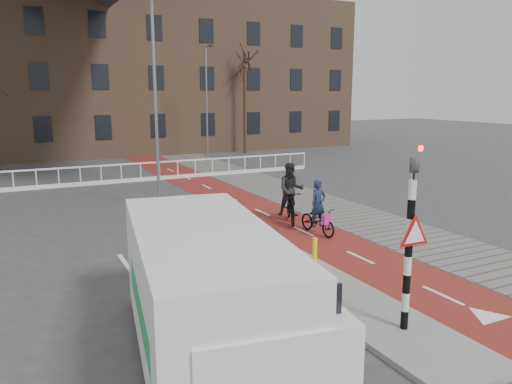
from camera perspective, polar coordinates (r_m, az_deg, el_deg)
name	(u,v)px	position (r m, az deg, el deg)	size (l,w,h in m)	color
ground	(362,292)	(12.05, 12.06, -11.10)	(120.00, 120.00, 0.00)	#38383A
bike_lane	(241,202)	(21.01, -1.77, -1.20)	(2.50, 60.00, 0.01)	maroon
sidewalk	(298,196)	(22.30, 4.77, -0.50)	(3.00, 60.00, 0.01)	slate
curb_island	(258,247)	(14.85, 0.23, -6.28)	(1.80, 16.00, 0.12)	gray
traffic_signal	(410,234)	(9.60, 17.24, -4.63)	(0.80, 0.80, 3.68)	black
bollard	(315,256)	(12.53, 6.71, -7.24)	(0.12, 0.12, 0.91)	yellow
cyclist_near	(318,216)	(16.34, 7.09, -2.75)	(0.73, 1.72, 1.78)	black
cyclist_far	(291,198)	(17.61, 4.01, -0.71)	(1.33, 2.07, 2.14)	black
van	(204,291)	(8.65, -5.95, -11.22)	(3.01, 5.73, 2.35)	white
railing	(59,181)	(26.07, -21.59, 1.13)	(28.00, 0.10, 0.99)	silver
townhouse_row	(60,48)	(40.98, -21.49, 15.09)	(46.00, 10.00, 15.90)	#7F6047
tree_right	(245,103)	(38.06, -1.27, 10.10)	(0.24, 0.24, 7.54)	black
streetlight_near	(156,108)	(19.39, -11.39, 9.41)	(0.12, 0.12, 7.97)	slate
streetlight_right	(207,104)	(33.93, -5.66, 9.98)	(0.12, 0.12, 7.63)	slate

